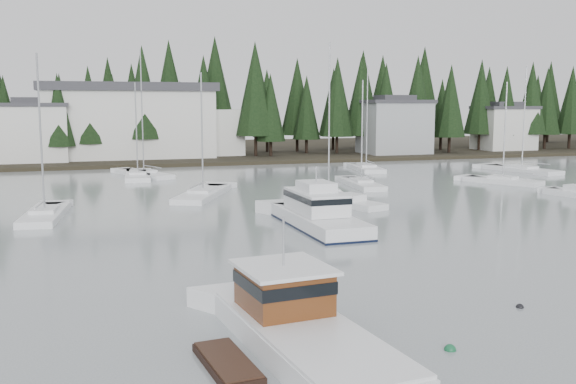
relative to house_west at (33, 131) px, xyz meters
name	(u,v)px	position (x,y,z in m)	size (l,w,h in m)	color
far_shore_land	(155,153)	(18.00, 18.00, -4.65)	(240.00, 54.00, 1.00)	black
conifer_treeline	(162,158)	(18.00, 7.00, -4.65)	(200.00, 22.00, 20.00)	black
house_west	(33,131)	(0.00, 0.00, 0.00)	(9.54, 7.42, 8.75)	silver
house_east_a	(394,126)	(54.00, -1.00, 0.25)	(10.60, 8.48, 9.25)	#999EA0
house_east_b	(504,127)	(76.00, 1.00, -0.25)	(9.54, 7.42, 8.25)	silver
harbor_inn	(143,121)	(15.04, 3.34, 1.12)	(29.50, 11.50, 10.90)	silver
lobster_boat_brown	(298,333)	(13.84, -74.46, -4.09)	(5.83, 10.35, 4.97)	white
cabin_cruiser_center	(318,217)	(22.00, -53.85, -3.94)	(3.67, 11.11, 4.74)	white
sailboat_1	(503,183)	(49.03, -36.65, -4.59)	(6.07, 8.34, 11.17)	white
sailboat_2	(329,195)	(27.86, -40.46, -4.56)	(3.59, 8.34, 14.35)	white
sailboat_3	(45,217)	(3.94, -44.60, -4.58)	(3.40, 9.37, 12.49)	white
sailboat_4	(361,186)	(33.66, -34.56, -4.59)	(3.31, 9.33, 11.26)	white
sailboat_7	(522,171)	(58.43, -27.35, -4.59)	(4.86, 10.75, 13.47)	white
sailboat_8	(203,196)	(16.97, -37.06, -4.60)	(7.11, 11.00, 11.65)	white
sailboat_10	(138,177)	(12.41, -20.04, -4.60)	(3.41, 10.07, 11.27)	white
sailboat_11	(366,170)	(40.73, -19.97, -4.58)	(4.02, 8.93, 13.71)	white
sailboat_12	(144,175)	(13.22, -18.35, -4.57)	(6.26, 10.48, 14.99)	white
runabout_1	(351,205)	(27.68, -46.22, -4.52)	(4.11, 6.88, 1.42)	white
runabout_2	(576,195)	(49.43, -47.00, -4.52)	(3.52, 5.93, 1.42)	white
mooring_buoy_green	(450,350)	(18.77, -76.06, -4.65)	(0.42, 0.42, 0.42)	#145933
mooring_buoy_dark	(520,308)	(23.99, -72.85, -4.65)	(0.33, 0.33, 0.33)	black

